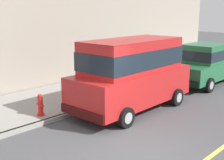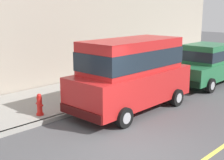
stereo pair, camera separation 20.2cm
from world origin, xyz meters
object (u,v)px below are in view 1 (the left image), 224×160
Objects in this scene: fire_hydrant at (40,106)px; car_red_van at (132,71)px; car_green_sedan at (205,63)px; dog_brown at (88,81)px.

car_red_van is at bearing 62.12° from fire_hydrant.
car_green_sedan is 8.44m from fire_hydrant.
car_red_van is 3.28m from dog_brown.
car_red_van is at bearing -13.09° from dog_brown.
dog_brown is 0.97× the size of fire_hydrant.
car_red_van is 7.00× the size of dog_brown.
car_green_sedan is 5.68m from dog_brown.
fire_hydrant is at bearing -66.35° from dog_brown.
dog_brown is at bearing 166.91° from car_red_van.
car_red_van is at bearing -90.42° from car_green_sedan.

